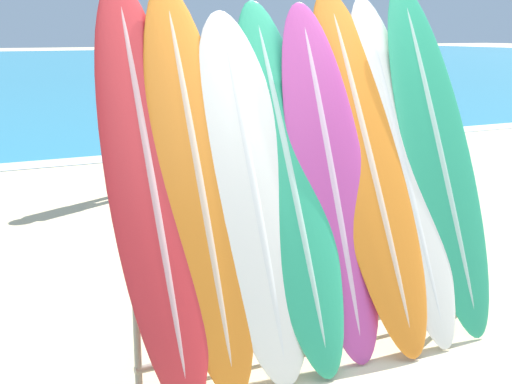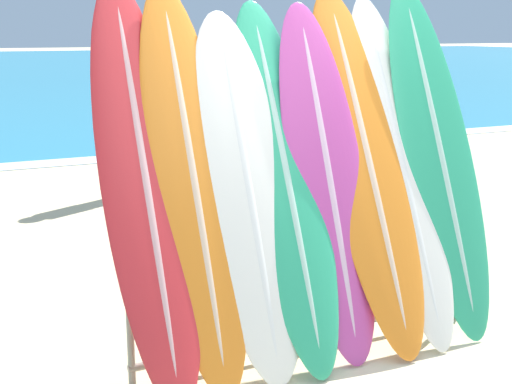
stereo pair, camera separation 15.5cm
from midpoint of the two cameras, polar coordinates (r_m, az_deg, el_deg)
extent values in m
cube|color=white|center=(10.93, -15.49, 2.32)|extent=(120.00, 0.60, 0.01)
cylinder|color=gray|center=(3.91, -10.68, -10.09)|extent=(0.04, 0.04, 0.81)
cylinder|color=gray|center=(4.98, 15.09, -5.25)|extent=(0.04, 0.04, 0.81)
cylinder|color=gray|center=(4.21, 3.93, -2.67)|extent=(2.29, 0.04, 0.04)
cylinder|color=gray|center=(4.44, 3.80, -11.02)|extent=(2.29, 0.04, 0.04)
ellipsoid|color=red|center=(3.84, -9.54, 0.54)|extent=(0.48, 1.06, 2.21)
ellipsoid|color=#D19A9C|center=(3.84, -9.54, 0.54)|extent=(0.09, 1.02, 2.13)
ellipsoid|color=orange|center=(3.92, -5.78, 0.73)|extent=(0.49, 1.00, 2.19)
ellipsoid|color=beige|center=(3.92, -5.78, 0.73)|extent=(0.09, 0.97, 2.11)
ellipsoid|color=silver|center=(4.02, -1.42, 0.00)|extent=(0.56, 0.92, 2.04)
ellipsoid|color=silver|center=(4.02, -1.42, 0.00)|extent=(0.10, 0.90, 1.96)
ellipsoid|color=#289E70|center=(4.15, 1.60, 0.87)|extent=(0.50, 1.03, 2.11)
ellipsoid|color=#9AC3B3|center=(4.15, 1.60, 0.87)|extent=(0.09, 1.00, 2.03)
ellipsoid|color=#B23D8E|center=(4.27, 4.93, 1.09)|extent=(0.51, 0.86, 2.09)
ellipsoid|color=#CAA1BE|center=(4.27, 4.93, 1.09)|extent=(0.09, 0.83, 2.01)
ellipsoid|color=orange|center=(4.46, 8.00, 2.15)|extent=(0.55, 1.13, 2.19)
ellipsoid|color=beige|center=(4.46, 8.00, 2.15)|extent=(0.10, 1.09, 2.11)
ellipsoid|color=silver|center=(4.62, 10.64, 2.12)|extent=(0.48, 1.06, 2.14)
ellipsoid|color=silver|center=(4.62, 10.64, 2.12)|extent=(0.09, 1.03, 2.06)
ellipsoid|color=#289E70|center=(4.80, 13.45, 2.92)|extent=(0.54, 1.00, 2.23)
ellipsoid|color=#9AC3B3|center=(4.80, 13.45, 2.92)|extent=(0.10, 0.97, 2.15)
cylinder|color=#846047|center=(7.86, 7.06, 1.57)|extent=(0.11, 0.11, 0.78)
cylinder|color=#846047|center=(7.71, 7.53, 1.33)|extent=(0.11, 0.11, 0.78)
cube|color=#CC4C3D|center=(7.74, 7.35, 3.44)|extent=(0.18, 0.25, 0.23)
cube|color=gold|center=(7.68, 7.44, 6.56)|extent=(0.20, 0.27, 0.61)
sphere|color=#846047|center=(7.64, 7.54, 9.92)|extent=(0.22, 0.22, 0.22)
cylinder|color=#A87A5B|center=(8.48, -11.95, 2.47)|extent=(0.12, 0.12, 0.86)
cylinder|color=#A87A5B|center=(8.43, -10.74, 2.46)|extent=(0.12, 0.12, 0.86)
cube|color=#478466|center=(8.41, -11.44, 4.47)|extent=(0.28, 0.25, 0.26)
cube|color=white|center=(8.36, -11.58, 7.61)|extent=(0.31, 0.28, 0.67)
sphere|color=#A87A5B|center=(8.33, -11.73, 10.99)|extent=(0.24, 0.24, 0.24)
camera|label=1|loc=(0.08, -90.91, -0.21)|focal=50.00mm
camera|label=2|loc=(0.08, 89.09, 0.21)|focal=50.00mm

